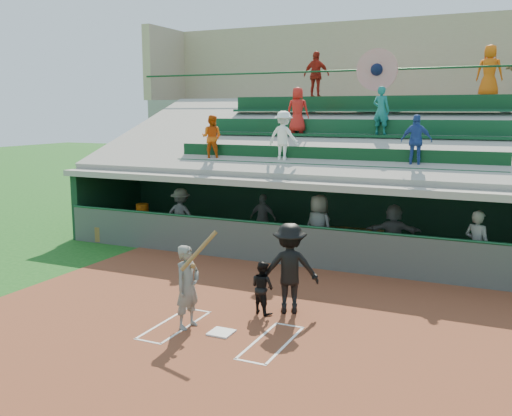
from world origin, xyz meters
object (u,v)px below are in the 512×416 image
at_px(home_plate, 221,332).
at_px(white_table, 141,226).
at_px(catcher, 262,287).
at_px(water_cooler, 142,210).
at_px(batter_at_plate, 188,286).

bearing_deg(home_plate, white_table, 135.38).
height_order(catcher, water_cooler, catcher).
distance_m(batter_at_plate, white_table, 8.53).
relative_size(home_plate, white_table, 0.58).
xyz_separation_m(home_plate, white_table, (-6.43, 6.34, 0.33)).
xyz_separation_m(batter_at_plate, catcher, (0.97, 1.31, -0.27)).
relative_size(batter_at_plate, catcher, 1.79).
height_order(home_plate, catcher, catcher).
xyz_separation_m(batter_at_plate, water_cooler, (-5.65, 6.37, 0.06)).
xyz_separation_m(catcher, white_table, (-6.68, 5.02, -0.20)).
xyz_separation_m(home_plate, catcher, (0.25, 1.33, 0.53)).
bearing_deg(batter_at_plate, catcher, 53.44).
relative_size(catcher, white_table, 1.48).
xyz_separation_m(home_plate, batter_at_plate, (-0.72, 0.01, 0.80)).
relative_size(catcher, water_cooler, 2.64).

